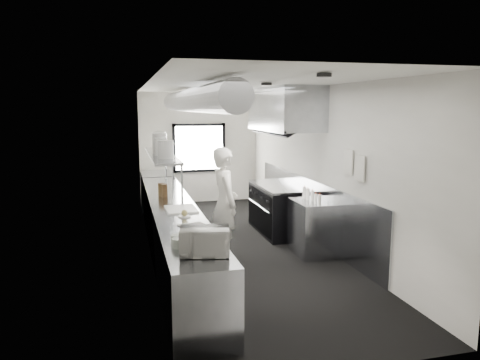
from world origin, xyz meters
TOP-DOWN VIEW (x-y plane):
  - floor at (0.00, 0.00)m, footprint 3.00×8.00m
  - ceiling at (0.00, 0.00)m, footprint 3.00×8.00m
  - wall_back at (0.00, 4.00)m, footprint 3.00×0.02m
  - wall_front at (0.00, -4.00)m, footprint 3.00×0.02m
  - wall_left at (-1.50, 0.00)m, footprint 0.02×8.00m
  - wall_right at (1.50, 0.00)m, footprint 0.02×8.00m
  - wall_cladding at (1.48, 0.30)m, footprint 0.03×5.50m
  - hvac_duct at (-0.70, 0.40)m, footprint 0.40×6.40m
  - service_window at (0.00, 3.96)m, footprint 1.36×0.05m
  - exhaust_hood at (1.10, 0.70)m, footprint 0.81×2.20m
  - prep_counter at (-1.15, -0.50)m, footprint 0.70×6.00m
  - pass_shelf at (-1.19, 1.00)m, footprint 0.45×3.00m
  - range at (1.04, 0.70)m, footprint 0.88×1.60m
  - bottle_station at (1.15, -0.70)m, footprint 0.65×0.80m
  - far_work_table at (-1.15, 3.20)m, footprint 0.70×1.20m
  - notice_sheet_a at (1.47, -1.20)m, footprint 0.02×0.28m
  - notice_sheet_b at (1.47, -1.55)m, footprint 0.02×0.28m
  - line_cook at (-0.33, -0.50)m, footprint 0.49×0.70m
  - microwave at (-1.09, -2.97)m, footprint 0.54×0.45m
  - deli_tub_a at (-1.33, -2.67)m, footprint 0.18×0.18m
  - deli_tub_b at (-1.33, -2.52)m, footprint 0.17×0.17m
  - newspaper at (-1.02, -1.86)m, footprint 0.45×0.51m
  - small_plate at (-1.08, -1.27)m, footprint 0.24×0.24m
  - pastry at (-1.08, -1.27)m, footprint 0.09×0.09m
  - cutting_board at (-1.07, -0.79)m, footprint 0.46×0.61m
  - knife_block at (-1.25, 0.32)m, footprint 0.15×0.22m
  - plate_stack_a at (-1.18, 0.25)m, footprint 0.34×0.34m
  - plate_stack_b at (-1.22, 0.78)m, footprint 0.30×0.30m
  - plate_stack_c at (-1.22, 1.09)m, footprint 0.32×0.32m
  - plate_stack_d at (-1.18, 1.62)m, footprint 0.29×0.29m
  - squeeze_bottle_a at (1.08, -1.05)m, footprint 0.07×0.07m
  - squeeze_bottle_b at (1.08, -0.89)m, footprint 0.06×0.06m
  - squeeze_bottle_c at (1.11, -0.69)m, footprint 0.06×0.06m
  - squeeze_bottle_d at (1.07, -0.60)m, footprint 0.08×0.08m
  - squeeze_bottle_e at (1.08, -0.43)m, footprint 0.08×0.08m

SIDE VIEW (x-z plane):
  - floor at x=0.00m, z-range -0.01..0.01m
  - prep_counter at x=-1.15m, z-range 0.00..0.90m
  - bottle_station at x=1.15m, z-range 0.00..0.90m
  - far_work_table at x=-1.15m, z-range 0.00..0.90m
  - range at x=1.04m, z-range 0.00..0.94m
  - wall_cladding at x=1.48m, z-range 0.00..1.10m
  - line_cook at x=-0.33m, z-range 0.00..1.80m
  - newspaper at x=-1.02m, z-range 0.90..0.91m
  - small_plate at x=-1.08m, z-range 0.90..0.92m
  - cutting_board at x=-1.07m, z-range 0.90..0.92m
  - deli_tub_a at x=-1.33m, z-range 0.90..1.00m
  - deli_tub_b at x=-1.33m, z-range 0.90..1.01m
  - pastry at x=-1.08m, z-range 0.92..1.00m
  - squeeze_bottle_b at x=1.08m, z-range 0.90..1.06m
  - squeeze_bottle_a at x=1.08m, z-range 0.90..1.08m
  - squeeze_bottle_c at x=1.11m, z-range 0.90..1.08m
  - squeeze_bottle_d at x=1.07m, z-range 0.90..1.09m
  - squeeze_bottle_e at x=1.08m, z-range 0.90..1.09m
  - knife_block at x=-1.25m, z-range 0.90..1.12m
  - microwave at x=-1.09m, z-range 0.90..1.19m
  - service_window at x=0.00m, z-range 0.77..2.02m
  - wall_back at x=0.00m, z-range 0.00..2.80m
  - wall_front at x=0.00m, z-range 0.00..2.80m
  - wall_left at x=-1.50m, z-range 0.00..2.80m
  - wall_right at x=1.50m, z-range 0.00..2.80m
  - pass_shelf at x=-1.19m, z-range 1.20..1.88m
  - notice_sheet_b at x=1.47m, z-range 1.36..1.74m
  - notice_sheet_a at x=1.47m, z-range 1.41..1.79m
  - plate_stack_a at x=-1.18m, z-range 1.57..1.88m
  - plate_stack_b at x=-1.22m, z-range 1.57..1.88m
  - plate_stack_c at x=-1.22m, z-range 1.57..1.95m
  - plate_stack_d at x=-1.18m, z-range 1.57..1.95m
  - exhaust_hood at x=1.10m, z-range 1.95..2.83m
  - hvac_duct at x=-0.70m, z-range 2.35..2.75m
  - ceiling at x=0.00m, z-range 2.79..2.80m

